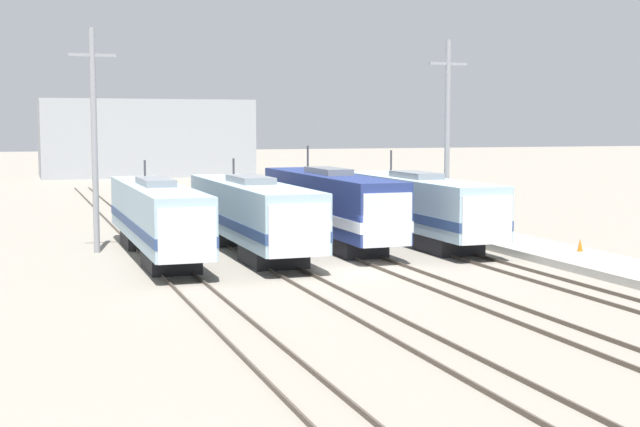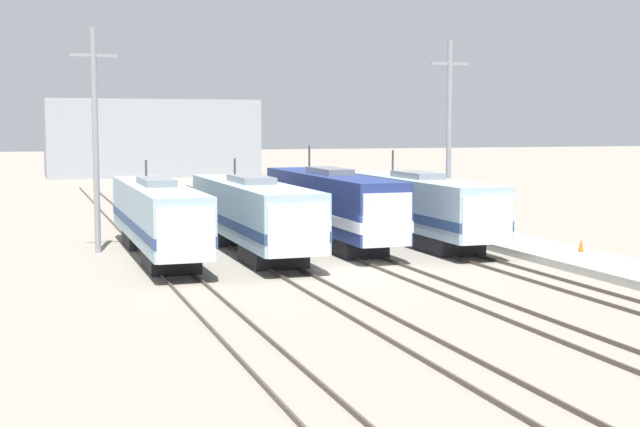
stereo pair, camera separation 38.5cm
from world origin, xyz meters
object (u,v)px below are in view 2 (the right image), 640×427
(catenary_tower_left, at_px, (95,137))
(traffic_cone, at_px, (581,245))
(locomotive_far_right, at_px, (420,207))
(catenary_tower_right, at_px, (449,136))
(locomotive_center_left, at_px, (254,214))
(locomotive_far_left, at_px, (158,217))
(locomotive_center_right, at_px, (332,206))

(catenary_tower_left, bearing_deg, traffic_cone, -24.10)
(locomotive_far_right, bearing_deg, catenary_tower_right, 39.11)
(locomotive_center_left, height_order, traffic_cone, locomotive_center_left)
(locomotive_far_left, relative_size, locomotive_far_right, 1.05)
(catenary_tower_left, relative_size, traffic_cone, 17.93)
(locomotive_far_left, relative_size, catenary_tower_right, 1.46)
(locomotive_center_left, xyz_separation_m, catenary_tower_right, (12.94, 3.17, 4.03))
(locomotive_far_right, height_order, catenary_tower_left, catenary_tower_left)
(locomotive_center_right, relative_size, catenary_tower_left, 1.43)
(locomotive_far_left, xyz_separation_m, traffic_cone, (20.26, -7.11, -1.39))
(locomotive_center_left, distance_m, catenary_tower_right, 13.92)
(locomotive_far_right, bearing_deg, locomotive_far_left, -176.94)
(locomotive_far_left, bearing_deg, locomotive_center_left, 0.28)
(locomotive_center_left, relative_size, traffic_cone, 26.04)
(locomotive_far_left, relative_size, traffic_cone, 26.19)
(locomotive_far_left, height_order, catenary_tower_left, catenary_tower_left)
(locomotive_center_left, relative_size, catenary_tower_right, 1.45)
(locomotive_center_right, bearing_deg, catenary_tower_right, 10.33)
(locomotive_center_left, distance_m, locomotive_center_right, 5.29)
(locomotive_center_right, height_order, traffic_cone, locomotive_center_right)
(locomotive_center_right, relative_size, traffic_cone, 25.71)
(locomotive_far_right, xyz_separation_m, traffic_cone, (5.27, -7.91, -1.40))
(locomotive_center_right, xyz_separation_m, traffic_cone, (10.26, -8.85, -1.53))
(locomotive_center_left, distance_m, catenary_tower_left, 9.30)
(locomotive_center_right, height_order, catenary_tower_left, catenary_tower_left)
(locomotive_far_right, xyz_separation_m, catenary_tower_right, (2.94, 2.39, 4.02))
(catenary_tower_right, bearing_deg, traffic_cone, -77.29)
(catenary_tower_right, relative_size, traffic_cone, 17.93)
(locomotive_center_left, xyz_separation_m, locomotive_center_right, (5.00, 1.72, 0.13))
(locomotive_far_left, distance_m, locomotive_center_right, 10.15)
(locomotive_far_left, relative_size, locomotive_center_left, 1.01)
(locomotive_far_left, distance_m, catenary_tower_right, 18.66)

